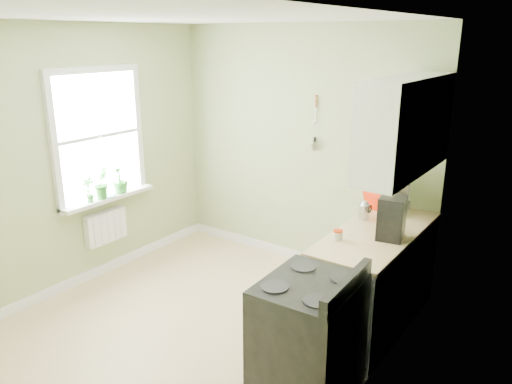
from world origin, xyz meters
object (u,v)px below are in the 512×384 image
Objects in this scene: stove at (308,338)px; kettle at (364,210)px; stand_mixer at (398,194)px; coffee_maker at (391,219)px.

kettle is (-0.22, 1.40, 0.54)m from stove.
coffee_maker is (0.19, -0.68, -0.01)m from stand_mixer.
coffee_maker is (0.16, 1.10, 0.62)m from stove.
stand_mixer reaches higher than stove.
coffee_maker is at bearing 81.95° from stove.
kettle is 0.49× the size of coffee_maker.
stand_mixer is at bearing 64.83° from kettle.
kettle is at bearing 140.81° from coffee_maker.
stand_mixer reaches higher than coffee_maker.
stove is 1.27m from coffee_maker.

